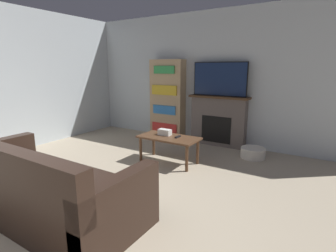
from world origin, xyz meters
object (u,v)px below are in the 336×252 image
fireplace (218,121)px  tv (220,79)px  couch (42,190)px  coffee_table (169,140)px  bookshelf (167,100)px  storage_basket (253,153)px

fireplace → tv: bearing=-90.0°
fireplace → couch: bearing=-100.2°
couch → fireplace: bearing=79.8°
coffee_table → bookshelf: (-0.90, 1.40, 0.49)m
fireplace → couch: fireplace is taller
couch → storage_basket: 3.43m
tv → bookshelf: (-1.22, -0.00, -0.48)m
couch → coffee_table: size_ratio=2.26×
tv → storage_basket: 1.57m
coffee_table → couch: bearing=-98.6°
fireplace → tv: tv is taller
coffee_table → storage_basket: 1.55m
fireplace → bookshelf: bookshelf is taller
tv → coffee_table: (-0.32, -1.40, -0.97)m
fireplace → bookshelf: size_ratio=0.70×
couch → bookshelf: (-0.59, 3.49, 0.59)m
couch → coffee_table: bearing=81.4°
tv → couch: tv is taller
fireplace → tv: (0.00, -0.02, 0.84)m
tv → bookshelf: bookshelf is taller
tv → coffee_table: tv is taller
fireplace → bookshelf: bearing=-178.9°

